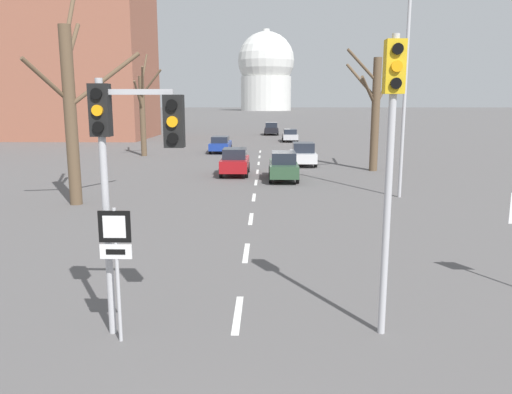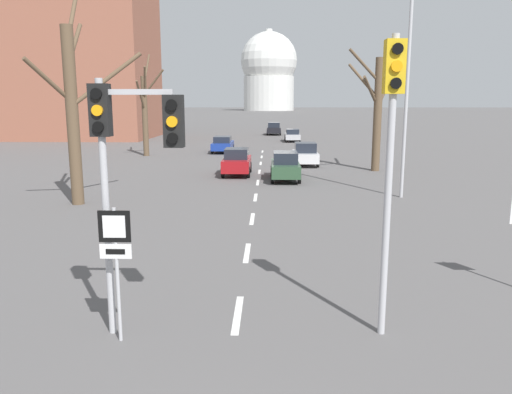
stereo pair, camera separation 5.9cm
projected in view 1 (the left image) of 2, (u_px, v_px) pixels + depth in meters
The scene contains 24 objects.
lane_stripe_1 at pixel (238, 314), 10.84m from camera, with size 0.16×2.00×0.01m, color silver.
lane_stripe_2 at pixel (246, 253), 15.26m from camera, with size 0.16×2.00×0.01m, color silver.
lane_stripe_3 at pixel (251, 219), 19.68m from camera, with size 0.16×2.00×0.01m, color silver.
lane_stripe_4 at pixel (254, 197), 24.10m from camera, with size 0.16×2.00×0.01m, color silver.
lane_stripe_5 at pixel (256, 182), 28.52m from camera, with size 0.16×2.00×0.01m, color silver.
lane_stripe_6 at pixel (257, 172), 32.94m from camera, with size 0.16×2.00×0.01m, color silver.
lane_stripe_7 at pixel (259, 163), 37.35m from camera, with size 0.16×2.00×0.01m, color silver.
lane_stripe_8 at pixel (259, 157), 41.77m from camera, with size 0.16×2.00×0.01m, color silver.
lane_stripe_9 at pixel (260, 152), 46.19m from camera, with size 0.16×2.00×0.01m, color silver.
traffic_signal_near_left at pixel (127, 145), 9.27m from camera, with size 1.72×0.34×4.98m.
traffic_signal_near_right at pixel (391, 133), 9.24m from camera, with size 0.36×0.34×5.75m.
route_sign_post at pixel (116, 252), 9.30m from camera, with size 0.60×0.08×2.63m.
street_lamp_right at pixel (398, 76), 23.11m from camera, with size 2.14×0.36×9.51m.
sedan_near_left at pixel (290, 135), 57.69m from camera, with size 1.76×4.35×1.45m.
sedan_near_right at pixel (221, 144), 45.35m from camera, with size 1.81×4.56×1.47m.
sedan_mid_centre at pixel (271, 129), 69.33m from camera, with size 1.97×4.34×1.73m.
sedan_far_left at pixel (235, 162), 31.29m from camera, with size 1.74×3.97×1.69m.
sedan_far_right at pixel (303, 154), 36.08m from camera, with size 1.81×3.86×1.66m.
sedan_distant_centre at pixel (283, 166), 29.31m from camera, with size 1.70×4.38×1.68m.
bare_tree_left_near at pixel (72, 107), 21.75m from camera, with size 4.11×3.72×9.61m.
bare_tree_right_near at pixel (375, 109), 32.71m from camera, with size 3.98×4.59×7.89m.
bare_tree_left_far at pixel (143, 111), 41.74m from camera, with size 2.08×3.49×8.53m.
capitol_dome at pixel (266, 71), 255.68m from camera, with size 28.76×28.76×40.62m.
apartment_block_left at pixel (72, 18), 60.97m from camera, with size 18.00×14.00×29.25m, color #935642.
Camera 1 is at (0.62, -3.42, 4.55)m, focal length 35.00 mm.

